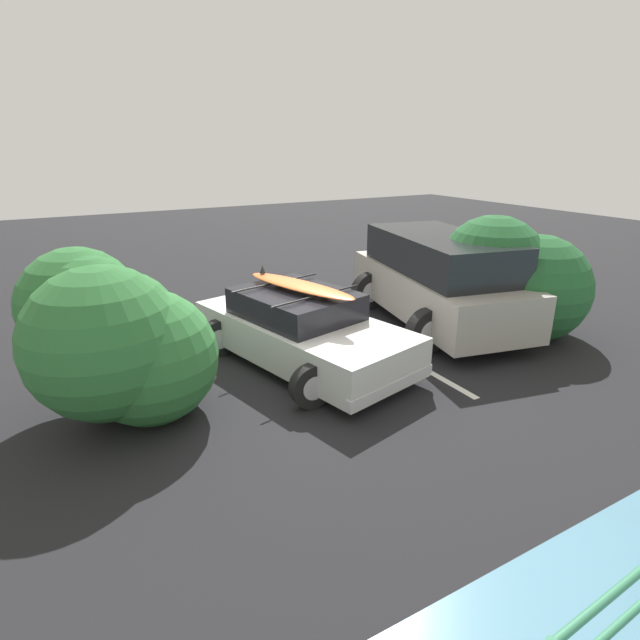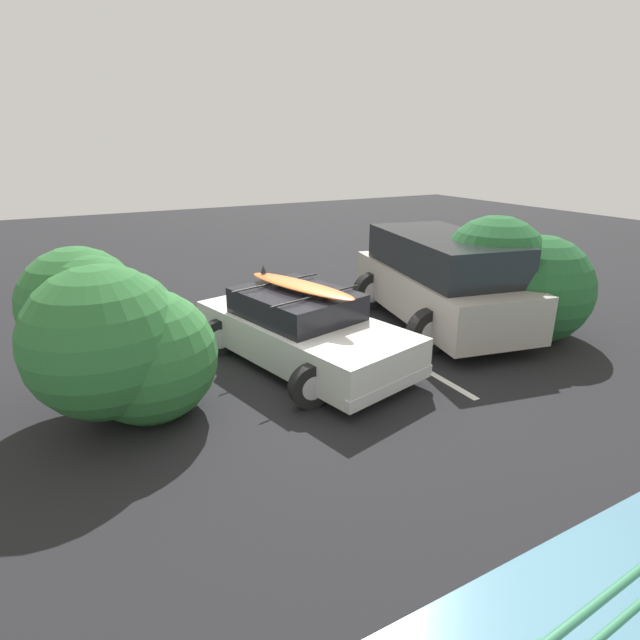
{
  "view_description": "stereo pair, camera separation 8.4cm",
  "coord_description": "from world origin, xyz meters",
  "px_view_note": "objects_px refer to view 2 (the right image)",
  "views": [
    {
      "loc": [
        3.25,
        6.6,
        3.51
      ],
      "look_at": [
        -0.26,
        0.31,
        0.95
      ],
      "focal_mm": 28.0,
      "sensor_mm": 36.0,
      "label": 1
    },
    {
      "loc": [
        3.17,
        6.65,
        3.51
      ],
      "look_at": [
        -0.26,
        0.31,
        0.95
      ],
      "focal_mm": 28.0,
      "sensor_mm": 36.0,
      "label": 2
    }
  ],
  "objects_px": {
    "bush_near_left": "(114,334)",
    "bush_near_right": "(513,281)",
    "suv_car": "(440,279)",
    "sedan_car": "(301,329)"
  },
  "relations": [
    {
      "from": "bush_near_left",
      "to": "bush_near_right",
      "type": "height_order",
      "value": "bush_near_right"
    },
    {
      "from": "suv_car",
      "to": "bush_near_left",
      "type": "xyz_separation_m",
      "value": [
        6.19,
        0.74,
        0.22
      ]
    },
    {
      "from": "sedan_car",
      "to": "bush_near_right",
      "type": "height_order",
      "value": "bush_near_right"
    },
    {
      "from": "bush_near_right",
      "to": "suv_car",
      "type": "bearing_deg",
      "value": -51.45
    },
    {
      "from": "suv_car",
      "to": "bush_near_left",
      "type": "relative_size",
      "value": 1.97
    },
    {
      "from": "sedan_car",
      "to": "bush_near_right",
      "type": "xyz_separation_m",
      "value": [
        -4.13,
        0.69,
        0.46
      ]
    },
    {
      "from": "suv_car",
      "to": "bush_near_right",
      "type": "relative_size",
      "value": 1.79
    },
    {
      "from": "sedan_car",
      "to": "suv_car",
      "type": "xyz_separation_m",
      "value": [
        -3.28,
        -0.38,
        0.35
      ]
    },
    {
      "from": "suv_car",
      "to": "bush_near_left",
      "type": "distance_m",
      "value": 6.23
    },
    {
      "from": "bush_near_right",
      "to": "sedan_car",
      "type": "bearing_deg",
      "value": -9.47
    }
  ]
}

